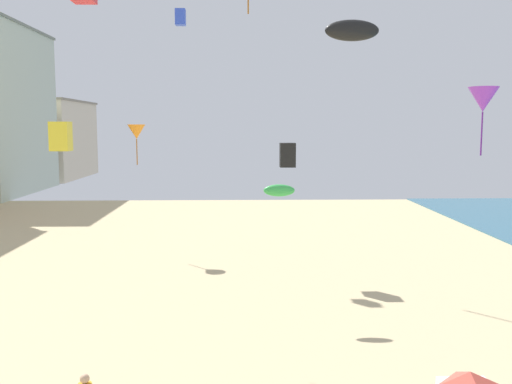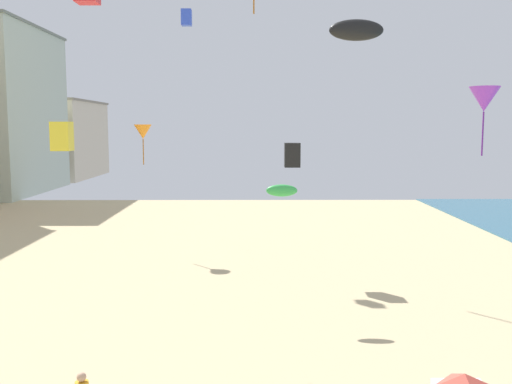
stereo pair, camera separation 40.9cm
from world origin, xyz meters
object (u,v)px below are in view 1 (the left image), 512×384
object	(u,v)px
kite_black_parafoil	(352,30)
kite_purple_delta	(483,99)
kite_black_box	(288,155)
kite_green_parafoil	(279,190)
kite_orange_delta	(136,132)
kite_blue_box	(180,17)
kite_yellow_box	(61,136)

from	to	relation	value
kite_black_parafoil	kite_purple_delta	size ratio (longest dim) A/B	1.22
kite_black_box	kite_green_parafoil	size ratio (longest dim) A/B	0.97
kite_orange_delta	kite_black_box	size ratio (longest dim) A/B	1.97
kite_blue_box	kite_purple_delta	bearing A→B (deg)	-57.39
kite_yellow_box	kite_blue_box	bearing A→B (deg)	82.01
kite_yellow_box	kite_black_box	bearing A→B (deg)	54.25
kite_black_parafoil	kite_yellow_box	bearing A→B (deg)	-141.73
kite_black_parafoil	kite_green_parafoil	size ratio (longest dim) A/B	1.94
kite_black_box	kite_blue_box	xyz separation A→B (m)	(-5.96, 4.55, 7.85)
kite_black_parafoil	kite_green_parafoil	world-z (taller)	kite_black_parafoil
kite_purple_delta	kite_orange_delta	xyz separation A→B (m)	(-13.82, 18.24, -1.14)
kite_black_box	kite_green_parafoil	xyz separation A→B (m)	(-0.85, -6.17, -1.17)
kite_black_parafoil	kite_yellow_box	world-z (taller)	kite_black_parafoil
kite_purple_delta	kite_black_parafoil	bearing A→B (deg)	102.68
kite_black_parafoil	kite_purple_delta	xyz separation A→B (m)	(2.18, -9.69, -3.63)
kite_orange_delta	kite_black_box	distance (m)	10.68
kite_black_parafoil	kite_orange_delta	distance (m)	15.20
kite_blue_box	kite_green_parafoil	size ratio (longest dim) A/B	0.71
kite_purple_delta	kite_blue_box	xyz separation A→B (m)	(-10.88, 17.00, 5.55)
kite_black_parafoil	kite_blue_box	bearing A→B (deg)	139.96
kite_black_box	kite_blue_box	size ratio (longest dim) A/B	1.37
kite_yellow_box	kite_purple_delta	bearing A→B (deg)	-4.67
kite_blue_box	kite_green_parafoil	world-z (taller)	kite_blue_box
kite_yellow_box	kite_green_parafoil	size ratio (longest dim) A/B	0.71
kite_orange_delta	kite_blue_box	size ratio (longest dim) A/B	2.68
kite_black_parafoil	kite_purple_delta	distance (m)	10.58
kite_purple_delta	kite_orange_delta	distance (m)	22.91
kite_black_parafoil	kite_purple_delta	world-z (taller)	kite_black_parafoil
kite_green_parafoil	kite_black_box	bearing A→B (deg)	82.14
kite_black_parafoil	kite_orange_delta	world-z (taller)	kite_black_parafoil
kite_orange_delta	kite_black_box	bearing A→B (deg)	-33.03
kite_orange_delta	kite_purple_delta	bearing A→B (deg)	-52.84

